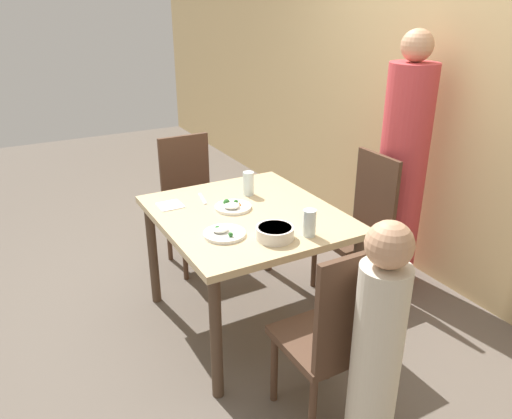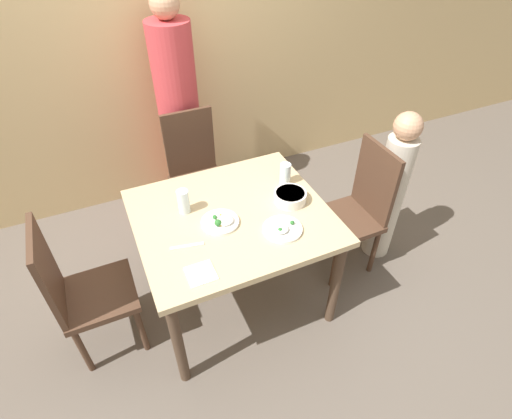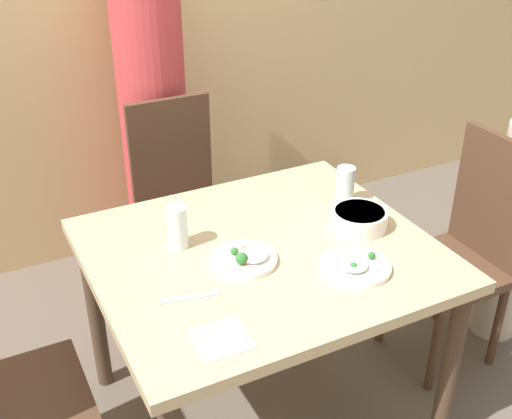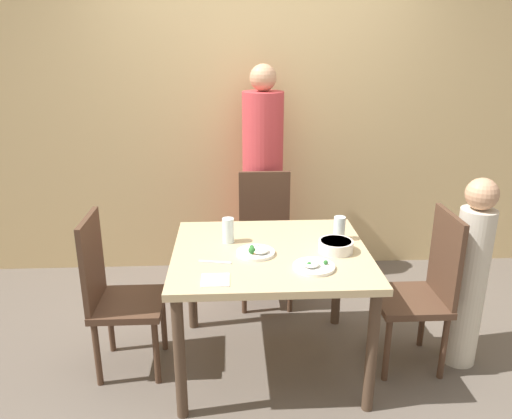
{
  "view_description": "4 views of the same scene",
  "coord_description": "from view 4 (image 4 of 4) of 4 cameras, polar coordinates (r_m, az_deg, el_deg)",
  "views": [
    {
      "loc": [
        2.32,
        -1.21,
        1.9
      ],
      "look_at": [
        0.12,
        -0.0,
        0.81
      ],
      "focal_mm": 35.0,
      "sensor_mm": 36.0,
      "label": 1
    },
    {
      "loc": [
        -0.58,
        -1.64,
        2.27
      ],
      "look_at": [
        0.11,
        -0.1,
        0.82
      ],
      "focal_mm": 28.0,
      "sensor_mm": 36.0,
      "label": 2
    },
    {
      "loc": [
        -0.82,
        -1.58,
        1.89
      ],
      "look_at": [
        0.01,
        0.06,
        0.86
      ],
      "focal_mm": 45.0,
      "sensor_mm": 36.0,
      "label": 3
    },
    {
      "loc": [
        -0.22,
        -2.59,
        1.88
      ],
      "look_at": [
        -0.08,
        0.04,
        0.98
      ],
      "focal_mm": 35.0,
      "sensor_mm": 36.0,
      "label": 4
    }
  ],
  "objects": [
    {
      "name": "ground_plane",
      "position": [
        3.21,
        1.55,
        -17.03
      ],
      "size": [
        10.0,
        10.0,
        0.0
      ],
      "primitive_type": "plane",
      "color": "#60564C"
    },
    {
      "name": "wall_back",
      "position": [
        4.08,
        0.13,
        11.44
      ],
      "size": [
        10.0,
        0.06,
        2.7
      ],
      "color": "tan",
      "rests_on": "ground_plane"
    },
    {
      "name": "dining_table",
      "position": [
        2.87,
        1.66,
        -6.39
      ],
      "size": [
        1.1,
        0.98,
        0.75
      ],
      "color": "tan",
      "rests_on": "ground_plane"
    },
    {
      "name": "chair_adult_spot",
      "position": [
        3.7,
        1.06,
        -2.93
      ],
      "size": [
        0.4,
        0.4,
        0.96
      ],
      "color": "#4C3323",
      "rests_on": "ground_plane"
    },
    {
      "name": "chair_child_spot",
      "position": [
        3.11,
        18.61,
        -8.44
      ],
      "size": [
        0.4,
        0.4,
        0.96
      ],
      "rotation": [
        0.0,
        0.0,
        -1.57
      ],
      "color": "#4C3323",
      "rests_on": "ground_plane"
    },
    {
      "name": "chair_empty_left",
      "position": [
        3.02,
        -15.86,
        -9.01
      ],
      "size": [
        0.4,
        0.4,
        0.96
      ],
      "rotation": [
        0.0,
        0.0,
        1.57
      ],
      "color": "#4C3323",
      "rests_on": "ground_plane"
    },
    {
      "name": "person_adult",
      "position": [
        3.9,
        0.76,
        2.85
      ],
      "size": [
        0.31,
        0.31,
        1.71
      ],
      "color": "#C63D42",
      "rests_on": "ground_plane"
    },
    {
      "name": "person_child",
      "position": [
        3.19,
        23.19,
        -7.1
      ],
      "size": [
        0.2,
        0.2,
        1.16
      ],
      "color": "beige",
      "rests_on": "ground_plane"
    },
    {
      "name": "bowl_curry",
      "position": [
        2.84,
        9.1,
        -4.12
      ],
      "size": [
        0.2,
        0.2,
        0.06
      ],
      "color": "silver",
      "rests_on": "dining_table"
    },
    {
      "name": "plate_rice_adult",
      "position": [
        2.78,
        0.03,
        -4.87
      ],
      "size": [
        0.21,
        0.21,
        0.06
      ],
      "color": "white",
      "rests_on": "dining_table"
    },
    {
      "name": "plate_rice_child",
      "position": [
        2.63,
        6.57,
        -6.45
      ],
      "size": [
        0.22,
        0.22,
        0.05
      ],
      "color": "white",
      "rests_on": "dining_table"
    },
    {
      "name": "glass_water_tall",
      "position": [
        3.0,
        9.51,
        -2.14
      ],
      "size": [
        0.07,
        0.07,
        0.14
      ],
      "color": "silver",
      "rests_on": "dining_table"
    },
    {
      "name": "glass_water_short",
      "position": [
        2.92,
        -3.2,
        -2.4
      ],
      "size": [
        0.07,
        0.07,
        0.15
      ],
      "color": "silver",
      "rests_on": "dining_table"
    },
    {
      "name": "napkin_folded",
      "position": [
        2.51,
        -4.67,
        -8.04
      ],
      "size": [
        0.14,
        0.14,
        0.01
      ],
      "color": "white",
      "rests_on": "dining_table"
    },
    {
      "name": "fork_steel",
      "position": [
        2.7,
        -4.71,
        -6.01
      ],
      "size": [
        0.18,
        0.05,
        0.01
      ],
      "color": "silver",
      "rests_on": "dining_table"
    }
  ]
}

